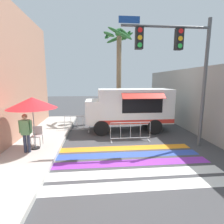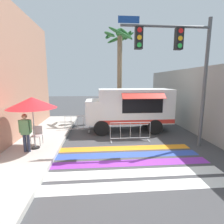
{
  "view_description": "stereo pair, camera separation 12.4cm",
  "coord_description": "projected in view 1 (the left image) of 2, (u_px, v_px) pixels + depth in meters",
  "views": [
    {
      "loc": [
        -1.26,
        -6.9,
        3.15
      ],
      "look_at": [
        -0.36,
        2.51,
        1.46
      ],
      "focal_mm": 28.0,
      "sensor_mm": 36.0,
      "label": 1
    },
    {
      "loc": [
        -1.14,
        -6.91,
        3.15
      ],
      "look_at": [
        -0.36,
        2.51,
        1.46
      ],
      "focal_mm": 28.0,
      "sensor_mm": 36.0,
      "label": 2
    }
  ],
  "objects": [
    {
      "name": "concrete_wall_right",
      "position": [
        196.0,
        101.0,
        10.47
      ],
      "size": [
        0.2,
        16.0,
        3.93
      ],
      "color": "gray",
      "rests_on": "ground_plane"
    },
    {
      "name": "traffic_signal_pole",
      "position": [
        179.0,
        57.0,
        7.76
      ],
      "size": [
        4.12,
        0.29,
        5.87
      ],
      "color": "#515456",
      "rests_on": "ground_plane"
    },
    {
      "name": "vendor_person",
      "position": [
        26.0,
        131.0,
        7.23
      ],
      "size": [
        0.53,
        0.22,
        1.65
      ],
      "rotation": [
        0.0,
        0.0,
        -0.16
      ],
      "color": "#2D3347",
      "rests_on": "sidewalk_left"
    },
    {
      "name": "palm_tree",
      "position": [
        119.0,
        58.0,
        13.03
      ],
      "size": [
        2.39,
        2.33,
        6.91
      ],
      "color": "#7A664C",
      "rests_on": "ground_plane"
    },
    {
      "name": "barricade_front",
      "position": [
        130.0,
        132.0,
        9.12
      ],
      "size": [
        2.12,
        0.44,
        1.04
      ],
      "color": "#B7BABF",
      "rests_on": "ground_plane"
    },
    {
      "name": "crosswalk_painted",
      "position": [
        129.0,
        163.0,
        6.78
      ],
      "size": [
        6.4,
        3.6,
        0.01
      ],
      "color": "white",
      "rests_on": "ground_plane"
    },
    {
      "name": "barricade_side",
      "position": [
        77.0,
        124.0,
        10.78
      ],
      "size": [
        1.53,
        0.44,
        1.04
      ],
      "color": "#B7BABF",
      "rests_on": "ground_plane"
    },
    {
      "name": "folding_chair",
      "position": [
        37.0,
        134.0,
        8.2
      ],
      "size": [
        0.43,
        0.43,
        0.87
      ],
      "rotation": [
        0.0,
        0.0,
        0.24
      ],
      "color": "#4C4C51",
      "rests_on": "sidewalk_left"
    },
    {
      "name": "food_truck",
      "position": [
        128.0,
        107.0,
        10.98
      ],
      "size": [
        5.23,
        2.55,
        2.65
      ],
      "color": "white",
      "rests_on": "ground_plane"
    },
    {
      "name": "ground_plane",
      "position": [
        126.0,
        156.0,
        7.43
      ],
      "size": [
        60.0,
        60.0,
        0.0
      ],
      "primitive_type": "plane",
      "color": "#424244"
    },
    {
      "name": "patio_umbrella",
      "position": [
        32.0,
        103.0,
        7.42
      ],
      "size": [
        2.06,
        2.06,
        2.3
      ],
      "color": "black",
      "rests_on": "sidewalk_left"
    }
  ]
}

